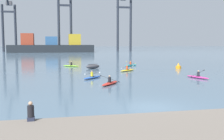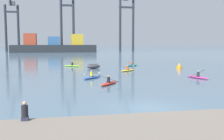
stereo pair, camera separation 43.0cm
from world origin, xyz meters
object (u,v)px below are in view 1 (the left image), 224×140
Objects in this scene: gantry_crane_west at (9,19)px; seated_onlooker at (31,112)px; gantry_crane_west_mid at (65,16)px; kayak_yellow at (127,70)px; kayak_lime at (71,66)px; kayak_teal at (131,65)px; channel_buoy at (178,67)px; kayak_red at (110,83)px; kayak_magenta at (198,77)px; gantry_crane_east_mid at (124,16)px; container_barge at (52,46)px; kayak_blue at (92,77)px; capsized_dinghy at (93,66)px.

gantry_crane_west reaches higher than seated_onlooker.
kayak_yellow is (5.82, -97.17, -17.65)m from gantry_crane_west_mid.
kayak_lime and kayak_teal have the same top height.
kayak_red is (-14.43, -14.73, -0.19)m from channel_buoy.
channel_buoy is 12.31m from kayak_magenta.
channel_buoy is 0.29× the size of kayak_magenta.
gantry_crane_west_mid is at bearing -177.04° from gantry_crane_east_mid.
container_barge is at bearing 100.61° from kayak_teal.
gantry_crane_west is 0.86× the size of gantry_crane_east_mid.
kayak_teal and kayak_blue have the same top height.
kayak_magenta is at bearing -105.02° from channel_buoy.
kayak_yellow is 0.88× the size of kayak_magenta.
kayak_teal is 3.49× the size of seated_onlooker.
kayak_lime is at bearing 84.05° from seated_onlooker.
kayak_teal and kayak_red have the same top height.
capsized_dinghy is 14.09m from channel_buoy.
seated_onlooker is (-20.86, -28.60, 0.65)m from channel_buoy.
kayak_teal is (-21.71, -89.73, -18.28)m from gantry_crane_east_mid.
kayak_magenta is at bearing -54.64° from kayak_lime.
kayak_lime is at bearing 125.79° from capsized_dinghy.
kayak_yellow is at bearing -72.61° from gantry_crane_west.
kayak_blue is at bearing -97.97° from capsized_dinghy.
kayak_teal is (15.46, -82.49, -2.77)m from container_barge.
container_barge is 13.45× the size of kayak_blue.
kayak_yellow is (-9.24, -2.13, -0.19)m from channel_buoy.
kayak_magenta is at bearing -80.96° from kayak_teal.
gantry_crane_east_mid is 13.15× the size of kayak_yellow.
kayak_magenta reaches higher than kayak_yellow.
kayak_magenta is (10.56, -14.95, -0.18)m from capsized_dinghy.
kayak_yellow is (4.51, -5.20, -0.18)m from capsized_dinghy.
capsized_dinghy is 17.81m from kayak_red.
container_barge is at bearing -35.86° from gantry_crane_west.
gantry_crane_west_mid reaches higher than kayak_yellow.
gantry_crane_west_mid is 11.74× the size of kayak_blue.
gantry_crane_east_mid is 96.47m from kayak_lime.
kayak_yellow reaches higher than capsized_dinghy.
channel_buoy is at bearing 74.98° from kayak_magenta.
kayak_teal is at bearing -4.22° from kayak_lime.
channel_buoy is 35.40m from seated_onlooker.
container_barge is at bearing 93.19° from kayak_lime.
gantry_crane_west is at bearing 103.31° from kayak_red.
channel_buoy is 18.73m from kayak_lime.
seated_onlooker is at bearing -113.70° from kayak_yellow.
seated_onlooker is at bearing -92.69° from gantry_crane_west_mid.
kayak_magenta is (11.87, -106.92, -17.65)m from gantry_crane_west_mid.
kayak_blue is at bearing -148.17° from channel_buoy.
channel_buoy is at bearing -76.39° from container_barge.
container_barge is 92.38m from kayak_yellow.
kayak_blue is (1.55, -17.32, -0.00)m from kayak_lime.
kayak_magenta is 12.54m from kayak_blue.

